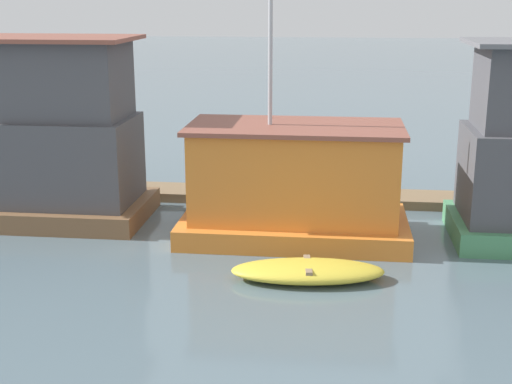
{
  "coord_description": "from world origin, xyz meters",
  "views": [
    {
      "loc": [
        2.19,
        -19.85,
        6.65
      ],
      "look_at": [
        0.0,
        -1.0,
        1.4
      ],
      "focal_mm": 50.0,
      "sensor_mm": 36.0,
      "label": 1
    }
  ],
  "objects_px": {
    "houseboat_orange": "(295,185)",
    "dinghy_yellow": "(308,271)",
    "houseboat_brown": "(31,137)",
    "mooring_post_far_right": "(244,188)",
    "mooring_post_far_left": "(39,173)"
  },
  "relations": [
    {
      "from": "mooring_post_far_left",
      "to": "houseboat_brown",
      "type": "bearing_deg",
      "value": -70.71
    },
    {
      "from": "dinghy_yellow",
      "to": "mooring_post_far_left",
      "type": "xyz_separation_m",
      "value": [
        -9.19,
        5.88,
        0.73
      ]
    },
    {
      "from": "dinghy_yellow",
      "to": "mooring_post_far_left",
      "type": "relative_size",
      "value": 1.99
    },
    {
      "from": "mooring_post_far_left",
      "to": "mooring_post_far_right",
      "type": "distance_m",
      "value": 6.86
    },
    {
      "from": "houseboat_orange",
      "to": "mooring_post_far_right",
      "type": "height_order",
      "value": "houseboat_orange"
    },
    {
      "from": "houseboat_brown",
      "to": "houseboat_orange",
      "type": "relative_size",
      "value": 1.02
    },
    {
      "from": "houseboat_brown",
      "to": "mooring_post_far_right",
      "type": "relative_size",
      "value": 5.14
    },
    {
      "from": "houseboat_orange",
      "to": "dinghy_yellow",
      "type": "relative_size",
      "value": 1.77
    },
    {
      "from": "houseboat_brown",
      "to": "mooring_post_far_right",
      "type": "height_order",
      "value": "houseboat_brown"
    },
    {
      "from": "mooring_post_far_right",
      "to": "dinghy_yellow",
      "type": "bearing_deg",
      "value": -68.33
    },
    {
      "from": "houseboat_orange",
      "to": "dinghy_yellow",
      "type": "bearing_deg",
      "value": -80.46
    },
    {
      "from": "mooring_post_far_right",
      "to": "mooring_post_far_left",
      "type": "bearing_deg",
      "value": 180.0
    },
    {
      "from": "houseboat_orange",
      "to": "mooring_post_far_left",
      "type": "xyz_separation_m",
      "value": [
        -8.65,
        2.66,
        -0.57
      ]
    },
    {
      "from": "houseboat_brown",
      "to": "houseboat_orange",
      "type": "bearing_deg",
      "value": -6.18
    },
    {
      "from": "mooring_post_far_left",
      "to": "mooring_post_far_right",
      "type": "xyz_separation_m",
      "value": [
        6.85,
        0.0,
        -0.29
      ]
    }
  ]
}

